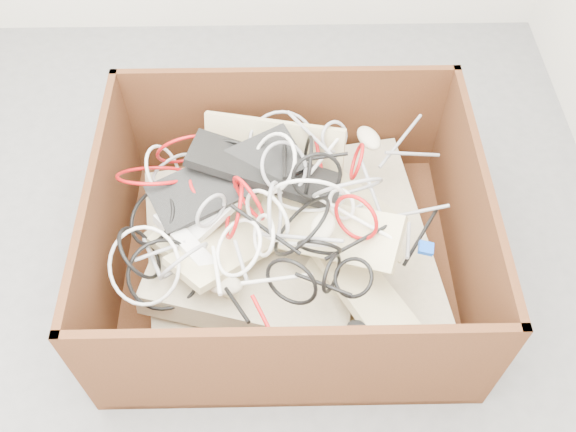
{
  "coord_description": "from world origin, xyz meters",
  "views": [
    {
      "loc": [
        0.26,
        -1.1,
        1.94
      ],
      "look_at": [
        0.28,
        0.1,
        0.3
      ],
      "focal_mm": 39.09,
      "sensor_mm": 36.0,
      "label": 1
    }
  ],
  "objects_px": {
    "power_strip_left": "(210,221)",
    "vga_plug": "(426,248)",
    "power_strip_right": "(187,244)",
    "cardboard_box": "(283,250)"
  },
  "relations": [
    {
      "from": "power_strip_left",
      "to": "power_strip_right",
      "type": "height_order",
      "value": "power_strip_left"
    },
    {
      "from": "power_strip_left",
      "to": "vga_plug",
      "type": "bearing_deg",
      "value": -51.18
    },
    {
      "from": "power_strip_right",
      "to": "vga_plug",
      "type": "relative_size",
      "value": 5.96
    },
    {
      "from": "power_strip_left",
      "to": "vga_plug",
      "type": "relative_size",
      "value": 6.24
    },
    {
      "from": "cardboard_box",
      "to": "power_strip_left",
      "type": "xyz_separation_m",
      "value": [
        -0.23,
        -0.03,
        0.22
      ]
    },
    {
      "from": "cardboard_box",
      "to": "vga_plug",
      "type": "height_order",
      "value": "cardboard_box"
    },
    {
      "from": "cardboard_box",
      "to": "vga_plug",
      "type": "xyz_separation_m",
      "value": [
        0.43,
        -0.14,
        0.21
      ]
    },
    {
      "from": "cardboard_box",
      "to": "power_strip_right",
      "type": "bearing_deg",
      "value": -158.8
    },
    {
      "from": "power_strip_left",
      "to": "power_strip_right",
      "type": "distance_m",
      "value": 0.11
    },
    {
      "from": "power_strip_right",
      "to": "vga_plug",
      "type": "height_order",
      "value": "power_strip_right"
    }
  ]
}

